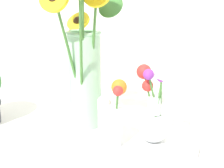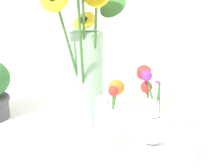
# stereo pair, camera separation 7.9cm
# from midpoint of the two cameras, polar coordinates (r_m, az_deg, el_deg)

# --- Properties ---
(ground_plane) EXTENTS (6.00, 6.00, 0.00)m
(ground_plane) POSITION_cam_midpoint_polar(r_m,az_deg,el_deg) (0.80, -2.64, -12.32)
(ground_plane) COLOR silver
(serving_tray) EXTENTS (0.46, 0.46, 0.02)m
(serving_tray) POSITION_cam_midpoint_polar(r_m,az_deg,el_deg) (0.85, -2.71, -9.86)
(serving_tray) COLOR white
(serving_tray) RESTS_ON ground_plane
(mason_jar_sunflowers) EXTENTS (0.22, 0.23, 0.44)m
(mason_jar_sunflowers) POSITION_cam_midpoint_polar(r_m,az_deg,el_deg) (0.85, -7.88, 3.59)
(mason_jar_sunflowers) COLOR #99CC9E
(mason_jar_sunflowers) RESTS_ON serving_tray
(vase_small_center) EXTENTS (0.08, 0.07, 0.17)m
(vase_small_center) POSITION_cam_midpoint_polar(r_m,az_deg,el_deg) (0.76, -3.25, -6.38)
(vase_small_center) COLOR white
(vase_small_center) RESTS_ON serving_tray
(vase_bulb_right) EXTENTS (0.09, 0.08, 0.20)m
(vase_bulb_right) POSITION_cam_midpoint_polar(r_m,az_deg,el_deg) (0.78, 4.71, -5.23)
(vase_bulb_right) COLOR white
(vase_bulb_right) RESTS_ON serving_tray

